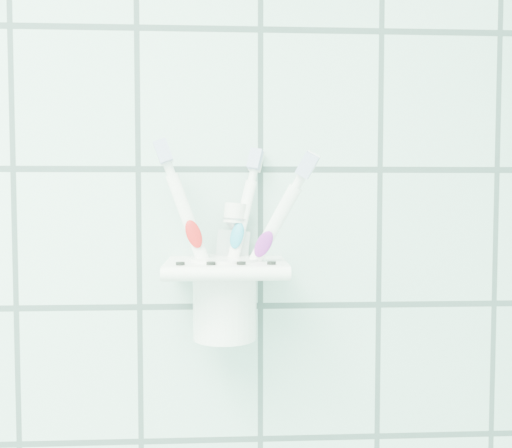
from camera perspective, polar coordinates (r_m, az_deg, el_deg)
holder_bracket at (r=0.62m, az=-3.01°, el=-4.50°), size 0.13×0.11×0.04m
cup at (r=0.63m, az=-3.14°, el=-7.04°), size 0.08×0.08×0.09m
toothbrush_pink at (r=0.61m, az=-2.68°, el=-0.59°), size 0.08×0.03×0.22m
toothbrush_blue at (r=0.62m, az=-4.06°, el=-1.10°), size 0.06×0.05×0.21m
toothbrush_orange at (r=0.64m, az=-3.82°, el=-0.44°), size 0.10×0.06×0.22m
toothpaste_tube at (r=0.64m, az=-3.06°, el=-3.23°), size 0.05×0.03×0.14m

